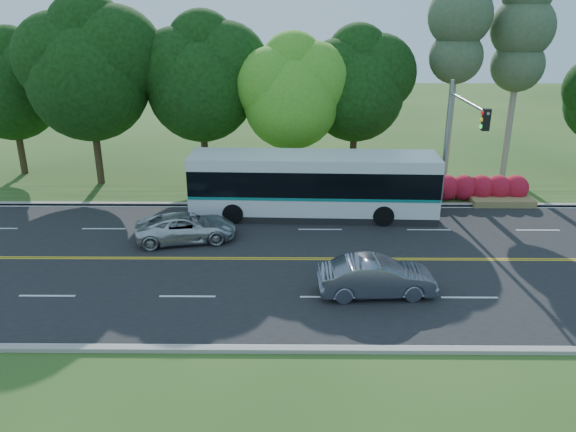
{
  "coord_description": "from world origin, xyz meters",
  "views": [
    {
      "loc": [
        -1.91,
        -22.83,
        10.7
      ],
      "look_at": [
        -2.11,
        2.0,
        1.31
      ],
      "focal_mm": 35.0,
      "sensor_mm": 36.0,
      "label": 1
    }
  ],
  "objects_px": {
    "transit_bus": "(313,186)",
    "suv": "(186,227)",
    "traffic_signal": "(458,131)",
    "sedan": "(377,277)"
  },
  "relations": [
    {
      "from": "traffic_signal",
      "to": "transit_bus",
      "type": "bearing_deg",
      "value": 179.48
    },
    {
      "from": "sedan",
      "to": "transit_bus",
      "type": "bearing_deg",
      "value": 10.36
    },
    {
      "from": "traffic_signal",
      "to": "suv",
      "type": "relative_size",
      "value": 1.47
    },
    {
      "from": "transit_bus",
      "to": "suv",
      "type": "xyz_separation_m",
      "value": [
        -6.18,
        -3.39,
        -1.01
      ]
    },
    {
      "from": "suv",
      "to": "traffic_signal",
      "type": "bearing_deg",
      "value": -87.68
    },
    {
      "from": "traffic_signal",
      "to": "sedan",
      "type": "relative_size",
      "value": 1.54
    },
    {
      "from": "suv",
      "to": "transit_bus",
      "type": "bearing_deg",
      "value": -72.78
    },
    {
      "from": "sedan",
      "to": "suv",
      "type": "xyz_separation_m",
      "value": [
        -8.38,
        5.34,
        -0.09
      ]
    },
    {
      "from": "traffic_signal",
      "to": "transit_bus",
      "type": "height_order",
      "value": "traffic_signal"
    },
    {
      "from": "traffic_signal",
      "to": "suv",
      "type": "bearing_deg",
      "value": -166.18
    }
  ]
}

